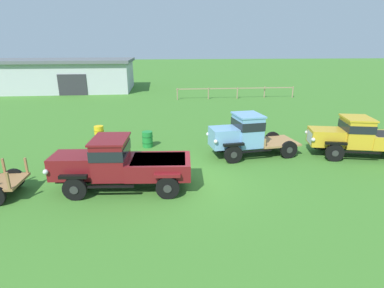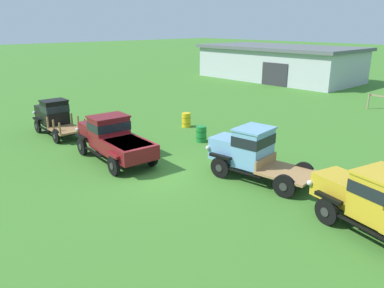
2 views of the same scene
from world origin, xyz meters
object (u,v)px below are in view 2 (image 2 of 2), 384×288
at_px(vintage_truck_foreground_near, 54,116).
at_px(vintage_truck_second_in_line, 113,138).
at_px(oil_drum_beside_row, 201,134).
at_px(vintage_truck_midrow_center, 250,151).
at_px(farm_shed, 279,63).
at_px(oil_drum_near_fence, 186,120).

relative_size(vintage_truck_foreground_near, vintage_truck_second_in_line, 0.80).
bearing_deg(oil_drum_beside_row, vintage_truck_foreground_near, -143.73).
relative_size(vintage_truck_second_in_line, vintage_truck_midrow_center, 1.16).
height_order(vintage_truck_foreground_near, vintage_truck_second_in_line, vintage_truck_second_in_line).
distance_m(vintage_truck_foreground_near, vintage_truck_second_in_line, 6.38).
bearing_deg(farm_shed, vintage_truck_foreground_near, -81.07).
distance_m(vintage_truck_midrow_center, oil_drum_beside_row, 5.48).
relative_size(oil_drum_beside_row, oil_drum_near_fence, 0.99).
distance_m(vintage_truck_foreground_near, vintage_truck_midrow_center, 12.75).
distance_m(vintage_truck_second_in_line, oil_drum_beside_row, 5.23).
relative_size(farm_shed, oil_drum_near_fence, 20.14).
height_order(vintage_truck_second_in_line, oil_drum_beside_row, vintage_truck_second_in_line).
bearing_deg(oil_drum_near_fence, vintage_truck_foreground_near, -122.20).
bearing_deg(oil_drum_near_fence, vintage_truck_second_in_line, -72.61).
xyz_separation_m(farm_shed, vintage_truck_midrow_center, (16.95, -26.20, -0.78)).
distance_m(farm_shed, oil_drum_beside_row, 27.02).
relative_size(vintage_truck_foreground_near, oil_drum_near_fence, 4.95).
bearing_deg(farm_shed, vintage_truck_midrow_center, -57.11).
xyz_separation_m(vintage_truck_midrow_center, oil_drum_near_fence, (-8.01, 3.50, -0.73)).
bearing_deg(vintage_truck_second_in_line, oil_drum_near_fence, 107.39).
bearing_deg(farm_shed, vintage_truck_second_in_line, -69.42).
distance_m(farm_shed, oil_drum_near_fence, 24.45).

